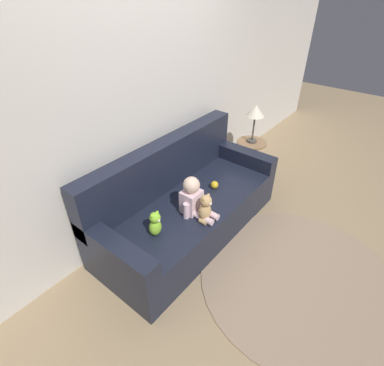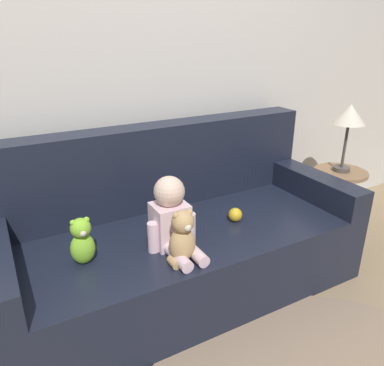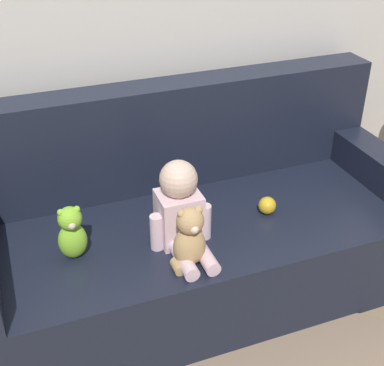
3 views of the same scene
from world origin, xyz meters
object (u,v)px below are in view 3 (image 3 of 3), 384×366
object	(u,v)px
person_baby	(181,211)
teddy_bear_brown	(190,239)
toy_ball	(267,205)
couch	(193,227)
plush_toy_side	(72,233)

from	to	relation	value
person_baby	teddy_bear_brown	world-z (taller)	person_baby
teddy_bear_brown	toy_ball	size ratio (longest dim) A/B	3.35
couch	person_baby	distance (m)	0.36
person_baby	toy_ball	xyz separation A→B (m)	(0.43, 0.06, -0.11)
teddy_bear_brown	toy_ball	world-z (taller)	teddy_bear_brown
couch	person_baby	size ratio (longest dim) A/B	5.50
couch	toy_ball	distance (m)	0.36
toy_ball	plush_toy_side	bearing A→B (deg)	-179.85
couch	person_baby	bearing A→B (deg)	-122.18
plush_toy_side	person_baby	bearing A→B (deg)	-8.29
teddy_bear_brown	toy_ball	xyz separation A→B (m)	(0.45, 0.21, -0.08)
person_baby	plush_toy_side	size ratio (longest dim) A/B	1.56
person_baby	toy_ball	world-z (taller)	person_baby
plush_toy_side	toy_ball	bearing A→B (deg)	0.15
plush_toy_side	toy_ball	xyz separation A→B (m)	(0.86, 0.00, -0.08)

